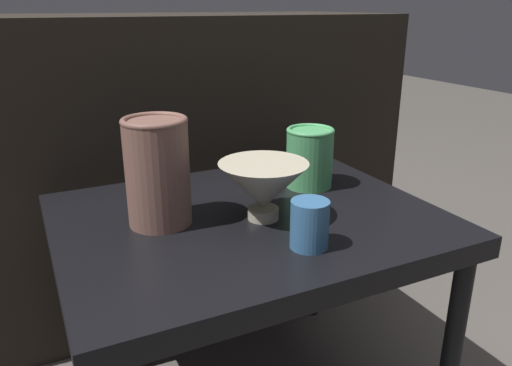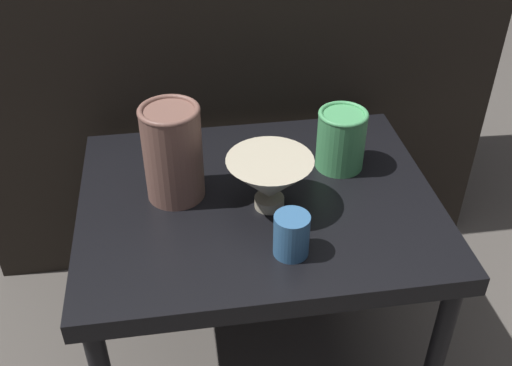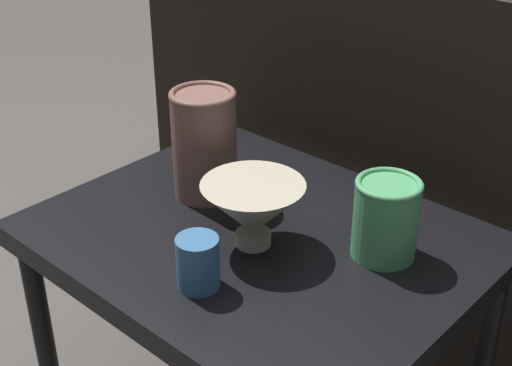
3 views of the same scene
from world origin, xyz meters
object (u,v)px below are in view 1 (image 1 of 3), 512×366
bowl (263,187)px  cup (310,224)px  vase_colorful_right (310,157)px  vase_textured_left (158,170)px

bowl → cup: bearing=-83.3°
bowl → cup: (0.02, -0.13, -0.02)m
bowl → vase_colorful_right: size_ratio=1.27×
bowl → vase_textured_left: size_ratio=0.84×
bowl → vase_textured_left: (-0.17, 0.07, 0.04)m
vase_textured_left → cup: (0.19, -0.20, -0.06)m
vase_textured_left → cup: size_ratio=2.40×
vase_colorful_right → cup: size_ratio=1.60×
vase_textured_left → cup: 0.28m
vase_colorful_right → vase_textured_left: bearing=-171.9°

